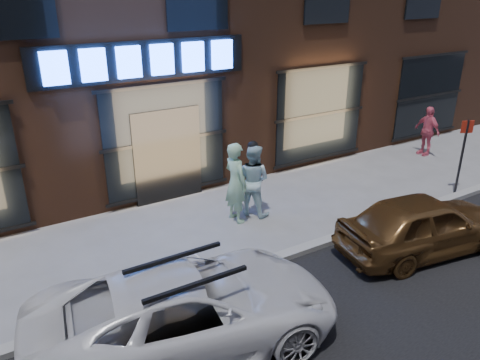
# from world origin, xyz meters

# --- Properties ---
(ground) EXTENTS (90.00, 90.00, 0.00)m
(ground) POSITION_xyz_m (0.00, 0.00, 0.00)
(ground) COLOR slate
(ground) RESTS_ON ground
(curb) EXTENTS (60.00, 0.25, 0.12)m
(curb) POSITION_xyz_m (0.00, 0.00, 0.06)
(curb) COLOR gray
(curb) RESTS_ON ground
(man_bowtie) EXTENTS (0.52, 0.74, 1.94)m
(man_bowtie) POSITION_xyz_m (0.87, 1.99, 0.97)
(man_bowtie) COLOR #A2D5AE
(man_bowtie) RESTS_ON ground
(man_cap) EXTENTS (1.04, 1.10, 1.79)m
(man_cap) POSITION_xyz_m (1.39, 2.08, 0.89)
(man_cap) COLOR white
(man_cap) RESTS_ON ground
(passerby) EXTENTS (0.46, 0.97, 1.62)m
(passerby) POSITION_xyz_m (8.61, 2.79, 0.81)
(passerby) COLOR #DF5C77
(passerby) RESTS_ON ground
(white_suv) EXTENTS (5.01, 2.89, 1.31)m
(white_suv) POSITION_xyz_m (-1.92, -1.23, 0.66)
(white_suv) COLOR silver
(white_suv) RESTS_ON ground
(gold_sedan) EXTENTS (3.93, 2.07, 1.28)m
(gold_sedan) POSITION_xyz_m (3.48, -1.25, 0.64)
(gold_sedan) COLOR brown
(gold_sedan) RESTS_ON ground
(sign_post) EXTENTS (0.31, 0.16, 2.04)m
(sign_post) POSITION_xyz_m (6.74, 0.26, 1.23)
(sign_post) COLOR #262628
(sign_post) RESTS_ON ground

